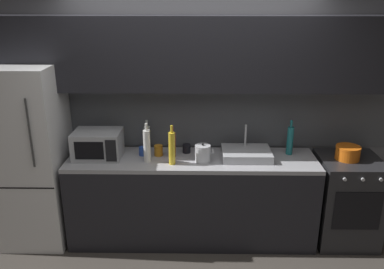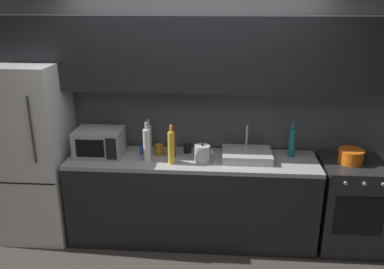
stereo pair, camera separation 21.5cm
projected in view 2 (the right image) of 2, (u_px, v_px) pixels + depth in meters
The scene contains 16 objects.
back_wall at pixel (194, 87), 3.99m from camera, with size 4.20×0.44×2.50m.
counter_run at pixel (192, 199), 4.07m from camera, with size 2.46×0.60×0.90m.
refrigerator at pixel (34, 153), 4.03m from camera, with size 0.68×0.69×1.82m.
oven_range at pixel (349, 204), 3.96m from camera, with size 0.60×0.62×0.90m.
microwave at pixel (99, 142), 3.96m from camera, with size 0.46×0.35×0.27m.
sink_basin at pixel (247, 155), 3.90m from camera, with size 0.48×0.38×0.30m.
kettle at pixel (202, 154), 3.82m from camera, with size 0.19×0.15×0.19m.
wine_bottle_red at pixel (173, 144), 3.93m from camera, with size 0.07×0.07×0.32m.
wine_bottle_white at pixel (147, 145), 3.82m from camera, with size 0.07×0.07×0.39m.
wine_bottle_clear at pixel (149, 137), 4.13m from camera, with size 0.06×0.06×0.32m.
wine_bottle_yellow at pixel (171, 147), 3.75m from camera, with size 0.06×0.06×0.39m.
wine_bottle_teal at pixel (292, 142), 3.93m from camera, with size 0.06×0.06×0.36m.
mug_blue at pixel (143, 150), 4.01m from camera, with size 0.07×0.07×0.09m, color #234299.
mug_amber at pixel (159, 150), 4.00m from camera, with size 0.09×0.09×0.11m, color #B27019.
mug_dark at pixel (187, 148), 4.06m from camera, with size 0.08×0.08×0.09m, color black.
cooking_pot at pixel (351, 156), 3.80m from camera, with size 0.24×0.24×0.14m.
Camera 2 is at (0.27, -2.72, 2.42)m, focal length 37.18 mm.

